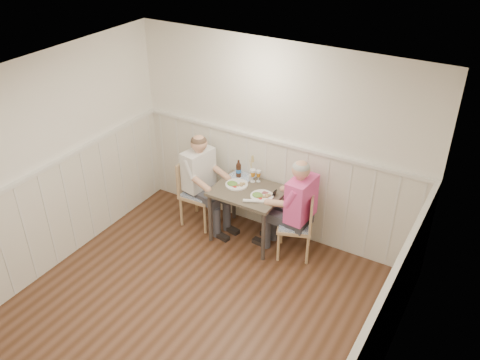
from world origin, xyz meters
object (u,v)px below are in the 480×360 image
at_px(chair_right, 300,223).
at_px(grass_vase, 250,168).
at_px(chair_left, 196,190).
at_px(beer_bottle, 239,170).
at_px(dining_table, 248,197).
at_px(diner_cream, 201,187).
at_px(man_in_pink, 297,216).

relative_size(chair_right, grass_vase, 2.25).
relative_size(chair_left, beer_bottle, 3.79).
distance_m(dining_table, diner_cream, 0.72).
bearing_deg(man_in_pink, chair_left, -178.40).
height_order(diner_cream, grass_vase, diner_cream).
distance_m(chair_right, beer_bottle, 1.08).
relative_size(chair_left, man_in_pink, 0.69).
bearing_deg(beer_bottle, chair_right, -10.91).
height_order(chair_left, grass_vase, grass_vase).
bearing_deg(diner_cream, dining_table, 0.91).
bearing_deg(beer_bottle, chair_left, -155.62).
distance_m(diner_cream, beer_bottle, 0.58).
bearing_deg(chair_right, chair_left, -178.14).
bearing_deg(man_in_pink, dining_table, -178.05).
distance_m(beer_bottle, grass_vase, 0.19).
height_order(dining_table, grass_vase, grass_vase).
xyz_separation_m(chair_left, diner_cream, (0.09, 0.01, 0.06)).
bearing_deg(dining_table, grass_vase, 112.37).
bearing_deg(dining_table, beer_bottle, 140.47).
bearing_deg(chair_left, diner_cream, 4.50).
height_order(chair_left, beer_bottle, beer_bottle).
distance_m(chair_left, man_in_pink, 1.49).
xyz_separation_m(chair_right, grass_vase, (-0.82, 0.20, 0.44)).
relative_size(man_in_pink, diner_cream, 1.00).
distance_m(man_in_pink, diner_cream, 1.40).
xyz_separation_m(chair_left, grass_vase, (0.71, 0.25, 0.41)).
distance_m(man_in_pink, grass_vase, 0.88).
distance_m(dining_table, beer_bottle, 0.41).
bearing_deg(dining_table, chair_right, 2.47).
bearing_deg(grass_vase, chair_right, -13.66).
xyz_separation_m(dining_table, diner_cream, (-0.71, -0.01, -0.07)).
relative_size(dining_table, man_in_pink, 0.65).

